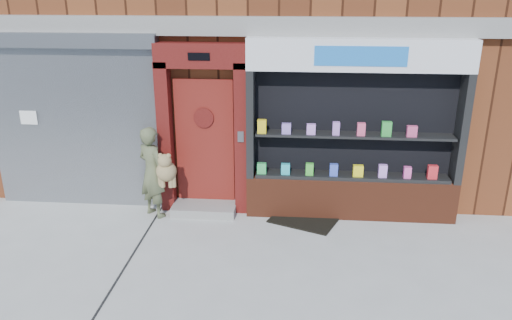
# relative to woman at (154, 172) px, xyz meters

# --- Properties ---
(ground) EXTENTS (80.00, 80.00, 0.00)m
(ground) POSITION_rel_woman_xyz_m (1.55, -1.53, -0.80)
(ground) COLOR #9E9E99
(ground) RESTS_ON ground
(shutter_bay) EXTENTS (3.10, 0.30, 3.04)m
(shutter_bay) POSITION_rel_woman_xyz_m (-1.45, 0.39, 0.92)
(shutter_bay) COLOR gray
(shutter_bay) RESTS_ON ground
(red_door_bay) EXTENTS (1.52, 0.58, 2.90)m
(red_door_bay) POSITION_rel_woman_xyz_m (0.80, 0.33, 0.65)
(red_door_bay) COLOR #4A0E0C
(red_door_bay) RESTS_ON ground
(pharmacy_bay) EXTENTS (3.50, 0.41, 3.00)m
(pharmacy_bay) POSITION_rel_woman_xyz_m (3.29, 0.28, 0.57)
(pharmacy_bay) COLOR maroon
(pharmacy_bay) RESTS_ON ground
(woman) EXTENTS (0.79, 0.64, 1.58)m
(woman) POSITION_rel_woman_xyz_m (0.00, 0.00, 0.00)
(woman) COLOR #545A3B
(woman) RESTS_ON ground
(doormat) EXTENTS (1.26, 1.09, 0.03)m
(doormat) POSITION_rel_woman_xyz_m (2.53, 0.02, -0.79)
(doormat) COLOR black
(doormat) RESTS_ON ground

